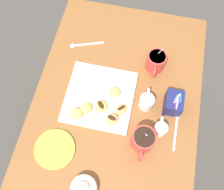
# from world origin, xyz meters

# --- Properties ---
(ground_plane) EXTENTS (8.00, 8.00, 0.00)m
(ground_plane) POSITION_xyz_m (0.00, 0.00, 0.00)
(ground_plane) COLOR #423D38
(dining_table) EXTENTS (0.98, 0.71, 0.74)m
(dining_table) POSITION_xyz_m (0.00, 0.00, 0.59)
(dining_table) COLOR brown
(dining_table) RESTS_ON ground_plane
(pastry_plate_square) EXTENTS (0.29, 0.29, 0.02)m
(pastry_plate_square) POSITION_xyz_m (0.02, -0.07, 0.75)
(pastry_plate_square) COLOR white
(pastry_plate_square) RESTS_ON dining_table
(coffee_mug_red_left) EXTENTS (0.12, 0.08, 0.14)m
(coffee_mug_red_left) POSITION_xyz_m (-0.18, 0.14, 0.79)
(coffee_mug_red_left) COLOR red
(coffee_mug_red_left) RESTS_ON dining_table
(coffee_mug_red_right) EXTENTS (0.13, 0.09, 0.14)m
(coffee_mug_red_right) POSITION_xyz_m (0.18, 0.14, 0.79)
(coffee_mug_red_right) COLOR red
(coffee_mug_red_right) RESTS_ON dining_table
(cream_pitcher_white) EXTENTS (0.10, 0.06, 0.07)m
(cream_pitcher_white) POSITION_xyz_m (0.02, 0.13, 0.78)
(cream_pitcher_white) COLOR white
(cream_pitcher_white) RESTS_ON dining_table
(sugar_caddy) EXTENTS (0.09, 0.07, 0.11)m
(sugar_caddy) POSITION_xyz_m (0.00, 0.24, 0.78)
(sugar_caddy) COLOR #191E51
(sugar_caddy) RESTS_ON dining_table
(ice_cream_bowl) EXTENTS (0.10, 0.10, 0.07)m
(ice_cream_bowl) POSITION_xyz_m (0.40, -0.05, 0.77)
(ice_cream_bowl) COLOR white
(ice_cream_bowl) RESTS_ON dining_table
(chocolate_sauce_pitcher) EXTENTS (0.09, 0.05, 0.06)m
(chocolate_sauce_pitcher) POSITION_xyz_m (0.12, 0.20, 0.77)
(chocolate_sauce_pitcher) COLOR white
(chocolate_sauce_pitcher) RESTS_ON dining_table
(saucer_lime_left) EXTENTS (0.16, 0.16, 0.01)m
(saucer_lime_left) POSITION_xyz_m (0.28, -0.20, 0.75)
(saucer_lime_left) COLOR #9EC633
(saucer_lime_left) RESTS_ON dining_table
(loose_spoon_near_saucer) EXTENTS (0.16, 0.02, 0.01)m
(loose_spoon_near_saucer) POSITION_xyz_m (0.09, 0.27, 0.75)
(loose_spoon_near_saucer) COLOR silver
(loose_spoon_near_saucer) RESTS_ON dining_table
(loose_spoon_by_plate) EXTENTS (0.07, 0.15, 0.01)m
(loose_spoon_by_plate) POSITION_xyz_m (-0.22, -0.22, 0.75)
(loose_spoon_by_plate) COLOR silver
(loose_spoon_by_plate) RESTS_ON dining_table
(beignet_0) EXTENTS (0.07, 0.07, 0.03)m
(beignet_0) POSITION_xyz_m (0.09, -0.11, 0.77)
(beignet_0) COLOR #DBA351
(beignet_0) RESTS_ON pastry_plate_square
(beignet_1) EXTENTS (0.07, 0.07, 0.03)m
(beignet_1) POSITION_xyz_m (0.07, 0.03, 0.77)
(beignet_1) COLOR #DBA351
(beignet_1) RESTS_ON pastry_plate_square
(chocolate_drizzle_1) EXTENTS (0.04, 0.04, 0.00)m
(chocolate_drizzle_1) POSITION_xyz_m (0.07, 0.03, 0.79)
(chocolate_drizzle_1) COLOR black
(chocolate_drizzle_1) RESTS_ON beignet_1
(beignet_2) EXTENTS (0.08, 0.08, 0.03)m
(beignet_2) POSITION_xyz_m (0.07, -0.06, 0.77)
(beignet_2) COLOR #DBA351
(beignet_2) RESTS_ON pastry_plate_square
(chocolate_drizzle_2) EXTENTS (0.04, 0.04, 0.00)m
(chocolate_drizzle_2) POSITION_xyz_m (0.07, -0.06, 0.79)
(chocolate_drizzle_2) COLOR black
(chocolate_drizzle_2) RESTS_ON beignet_2
(beignet_3) EXTENTS (0.06, 0.06, 0.04)m
(beignet_3) POSITION_xyz_m (0.12, -0.00, 0.78)
(beignet_3) COLOR #DBA351
(beignet_3) RESTS_ON pastry_plate_square
(chocolate_drizzle_3) EXTENTS (0.03, 0.04, 0.00)m
(chocolate_drizzle_3) POSITION_xyz_m (0.12, -0.00, 0.80)
(chocolate_drizzle_3) COLOR black
(chocolate_drizzle_3) RESTS_ON beignet_3
(beignet_4) EXTENTS (0.06, 0.07, 0.03)m
(beignet_4) POSITION_xyz_m (0.12, -0.15, 0.78)
(beignet_4) COLOR #DBA351
(beignet_4) RESTS_ON pastry_plate_square
(beignet_5) EXTENTS (0.05, 0.06, 0.04)m
(beignet_5) POSITION_xyz_m (-0.00, -0.01, 0.78)
(beignet_5) COLOR #DBA351
(beignet_5) RESTS_ON pastry_plate_square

